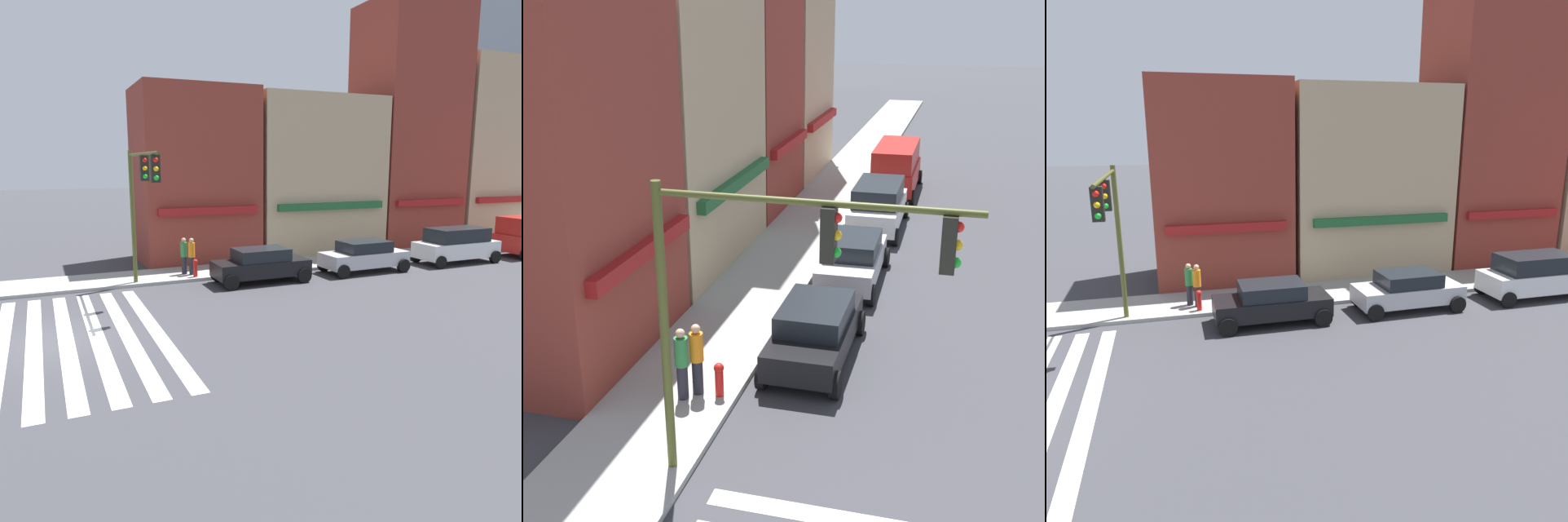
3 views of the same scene
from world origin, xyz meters
TOP-DOWN VIEW (x-y plane):
  - storefront_row at (20.14, 11.50)m, footprint 28.14×5.30m
  - traffic_signal at (3.77, 4.29)m, footprint 0.32×5.67m
  - sedan_black at (9.19, 4.70)m, footprint 4.41×2.02m
  - sedan_silver at (14.88, 4.70)m, footprint 4.44×2.02m
  - suv_white at (20.97, 4.70)m, footprint 4.72×2.12m
  - van_red at (27.17, 4.70)m, footprint 5.02×2.22m
  - pedestrian_orange_vest at (6.54, 6.93)m, footprint 0.32×0.32m
  - pedestrian_green_top at (6.23, 7.18)m, footprint 0.32×0.32m
  - fire_hydrant at (6.56, 6.40)m, footprint 0.24×0.24m

SIDE VIEW (x-z plane):
  - fire_hydrant at x=6.56m, z-range 0.19..1.03m
  - sedan_black at x=9.19m, z-range 0.05..1.64m
  - sedan_silver at x=14.88m, z-range 0.05..1.64m
  - suv_white at x=20.97m, z-range 0.06..2.00m
  - pedestrian_orange_vest at x=6.54m, z-range 0.19..1.96m
  - pedestrian_green_top at x=6.23m, z-range 0.19..1.96m
  - van_red at x=27.17m, z-range 0.12..2.46m
  - traffic_signal at x=3.77m, z-range 1.39..7.36m
  - storefront_row at x=20.14m, z-range -1.67..13.65m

